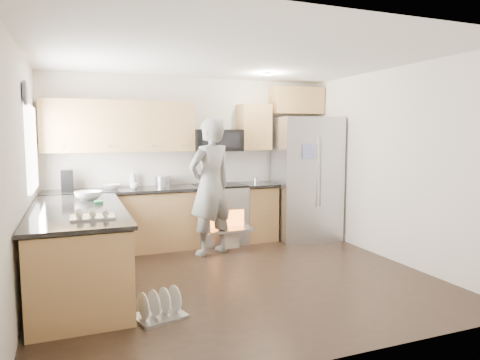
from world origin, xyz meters
name	(u,v)px	position (x,y,z in m)	size (l,w,h in m)	color
ground	(237,278)	(0.00, 0.00, 0.00)	(4.50, 4.50, 0.00)	black
room_shell	(233,138)	(-0.04, 0.02, 1.67)	(4.54, 4.04, 2.62)	beige
back_cabinet_run	(159,185)	(-0.58, 1.75, 0.96)	(4.45, 0.64, 2.50)	#A88343
peninsula	(79,249)	(-1.75, 0.25, 0.46)	(0.96, 2.36, 1.03)	#A88343
stove_range	(220,201)	(0.35, 1.69, 0.68)	(0.76, 0.97, 1.79)	#B7B7BC
refrigerator	(306,179)	(1.77, 1.45, 0.99)	(1.05, 0.86, 1.99)	#B7B7BC
person	(210,187)	(0.03, 1.14, 0.98)	(0.71, 0.47, 1.95)	gray
dish_rack	(160,310)	(-1.07, -0.76, 0.07)	(0.52, 0.46, 0.28)	#B7B7BC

